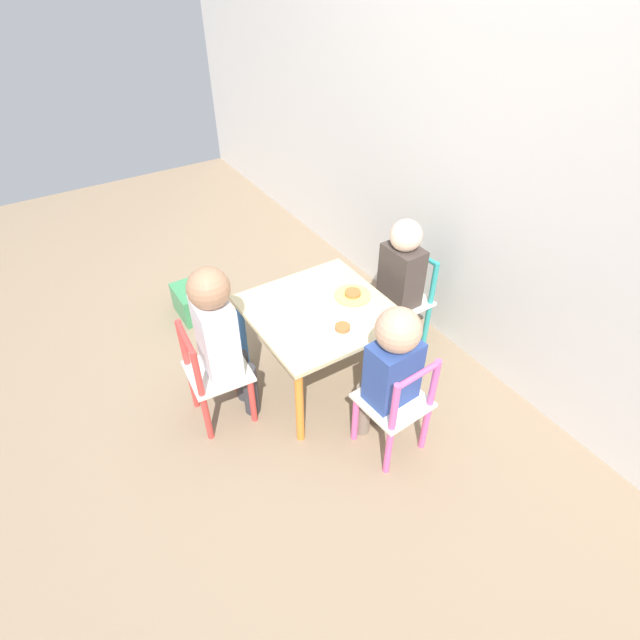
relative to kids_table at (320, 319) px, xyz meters
The scene contains 12 objects.
ground_plane 0.38m from the kids_table, ahead, with size 6.00×6.00×0.00m, color #8C755B.
house_wall 1.21m from the kids_table, 90.00° to the left, with size 6.00×0.06×2.60m.
kids_table is the anchor object (origin of this frame).
chair_teal 0.54m from the kids_table, 91.45° to the left, with size 0.27×0.27×0.52m.
chair_pink 0.54m from the kids_table, ahead, with size 0.28×0.28×0.52m.
chair_red 0.54m from the kids_table, 94.36° to the right, with size 0.28×0.28×0.52m.
child_back 0.47m from the kids_table, 91.45° to the left, with size 0.20×0.21×0.74m.
child_right 0.48m from the kids_table, ahead, with size 0.23×0.21×0.73m.
child_front 0.48m from the kids_table, 94.36° to the right, with size 0.21×0.22×0.80m.
plate_back 0.19m from the kids_table, 90.00° to the left, with size 0.17×0.17×0.03m.
plate_right 0.19m from the kids_table, ahead, with size 0.15×0.15×0.03m.
storage_bin 0.95m from the kids_table, 157.56° to the right, with size 0.24×0.18×0.17m.
Camera 1 is at (1.51, -0.96, 1.83)m, focal length 28.00 mm.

